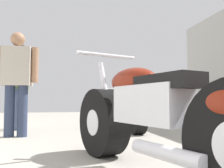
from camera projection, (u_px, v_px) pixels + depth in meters
The scene contains 5 objects.
ground_plane at pixel (115, 141), 3.33m from camera, with size 17.62×17.62×0.00m, color #9E998E.
motorcycle_maroon_cruiser at pixel (154, 118), 1.81m from camera, with size 1.00×2.15×1.03m.
motorcycle_black_naked at pixel (127, 112), 4.61m from camera, with size 0.52×1.75×0.81m.
mechanic_in_blue at pixel (17, 77), 3.82m from camera, with size 0.66×0.28×1.63m.
mechanic_with_helmet at pixel (20, 78), 4.76m from camera, with size 0.27×0.65×1.65m.
Camera 1 is at (-0.70, 0.36, 0.55)m, focal length 39.40 mm.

